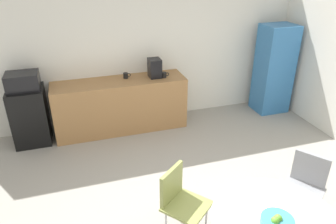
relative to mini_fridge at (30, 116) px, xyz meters
name	(u,v)px	position (x,y,z in m)	size (l,w,h in m)	color
wall_back	(136,50)	(1.84, 0.35, 0.84)	(6.00, 0.10, 2.60)	white
counter_block	(121,105)	(1.46, 0.00, -0.01)	(2.23, 0.60, 0.90)	#9E7042
mini_fridge	(30,116)	(0.00, 0.00, 0.00)	(0.54, 0.54, 0.93)	black
microwave	(23,81)	(0.00, 0.00, 0.59)	(0.48, 0.38, 0.26)	black
locker_cabinet	(274,69)	(4.39, -0.10, 0.37)	(0.60, 0.50, 1.67)	#3372B2
chair_gray	(306,181)	(3.06, -2.76, 0.06)	(0.59, 0.59, 0.83)	silver
chair_olive	(179,196)	(1.63, -2.56, 0.06)	(0.59, 0.59, 0.83)	silver
fruit_bowl	(277,222)	(2.22, -3.37, 0.31)	(0.28, 0.28, 0.11)	teal
mug_white	(164,75)	(2.23, -0.08, 0.48)	(0.13, 0.08, 0.09)	black
mug_green	(126,75)	(1.60, 0.09, 0.48)	(0.13, 0.08, 0.09)	black
coffee_maker	(155,68)	(2.08, 0.00, 0.60)	(0.20, 0.24, 0.32)	black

